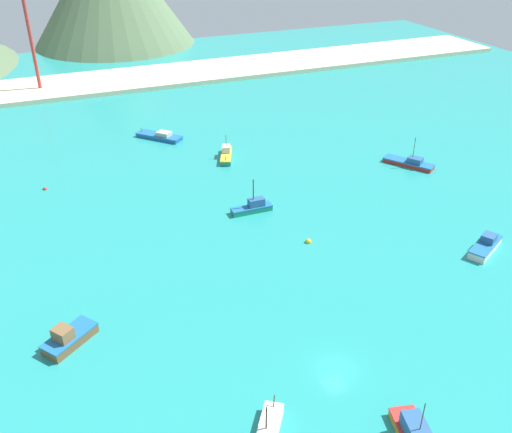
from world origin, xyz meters
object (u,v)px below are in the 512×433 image
at_px(fishing_boat_3, 410,163).
at_px(fishing_boat_6, 69,338).
at_px(buoy_1, 45,189).
at_px(buoy_0, 308,241).
at_px(fishing_boat_7, 226,154).
at_px(fishing_boat_2, 160,136).
at_px(fishing_boat_1, 253,207).
at_px(fishing_boat_0, 486,246).
at_px(radio_tower, 30,32).

distance_m(fishing_boat_3, fishing_boat_6, 72.95).
bearing_deg(buoy_1, buoy_0, -43.66).
distance_m(fishing_boat_3, fishing_boat_7, 36.52).
bearing_deg(fishing_boat_2, fishing_boat_1, -80.50).
height_order(fishing_boat_3, buoy_0, fishing_boat_3).
relative_size(fishing_boat_0, fishing_boat_7, 0.96).
bearing_deg(fishing_boat_1, fishing_boat_2, 99.50).
distance_m(fishing_boat_1, buoy_0, 12.95).
height_order(fishing_boat_3, fishing_boat_7, fishing_boat_3).
bearing_deg(buoy_0, buoy_1, 136.34).
distance_m(fishing_boat_1, fishing_boat_2, 38.76).
bearing_deg(buoy_0, radio_tower, 108.58).
height_order(fishing_boat_1, fishing_boat_2, fishing_boat_1).
height_order(fishing_boat_0, buoy_1, fishing_boat_0).
distance_m(fishing_boat_1, radio_tower, 89.64).
xyz_separation_m(fishing_boat_6, buoy_0, (36.40, 9.23, -0.76)).
bearing_deg(fishing_boat_6, radio_tower, 87.76).
relative_size(fishing_boat_3, buoy_1, 13.70).
xyz_separation_m(fishing_boat_1, fishing_boat_6, (-32.22, -21.46, 0.08)).
bearing_deg(fishing_boat_0, fishing_boat_6, 177.22).
relative_size(fishing_boat_3, radio_tower, 0.32).
height_order(fishing_boat_6, fishing_boat_7, fishing_boat_7).
bearing_deg(buoy_0, fishing_boat_7, 91.17).
relative_size(buoy_0, buoy_1, 1.31).
relative_size(fishing_boat_1, fishing_boat_6, 1.01).
relative_size(fishing_boat_0, radio_tower, 0.26).
xyz_separation_m(fishing_boat_0, radio_tower, (-55.72, 108.17, 14.93)).
height_order(fishing_boat_2, buoy_1, fishing_boat_2).
bearing_deg(fishing_boat_0, buoy_1, 141.98).
relative_size(fishing_boat_0, fishing_boat_3, 0.81).
height_order(fishing_boat_0, fishing_boat_2, fishing_boat_0).
bearing_deg(fishing_boat_7, radio_tower, 117.34).
xyz_separation_m(fishing_boat_0, fishing_boat_7, (-24.15, 47.11, -0.04)).
xyz_separation_m(fishing_boat_6, radio_tower, (4.12, 105.26, 14.83)).
bearing_deg(buoy_1, fishing_boat_0, -38.02).
xyz_separation_m(buoy_1, radio_tower, (3.63, 61.77, 15.64)).
distance_m(fishing_boat_2, fishing_boat_6, 65.04).
bearing_deg(buoy_0, fishing_boat_2, 101.84).
height_order(fishing_boat_0, buoy_0, fishing_boat_0).
distance_m(fishing_boat_3, radio_tower, 102.14).
height_order(fishing_boat_2, fishing_boat_3, fishing_boat_3).
bearing_deg(fishing_boat_0, radio_tower, 117.25).
relative_size(fishing_boat_6, radio_tower, 0.23).
bearing_deg(fishing_boat_6, fishing_boat_0, -2.78).
bearing_deg(fishing_boat_0, fishing_boat_2, 118.52).
xyz_separation_m(fishing_boat_1, fishing_boat_2, (-6.40, 38.23, -0.24)).
relative_size(fishing_boat_1, radio_tower, 0.23).
bearing_deg(fishing_boat_7, fishing_boat_6, -128.91).
bearing_deg(fishing_boat_3, radio_tower, 129.10).
relative_size(fishing_boat_1, fishing_boat_7, 0.86).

